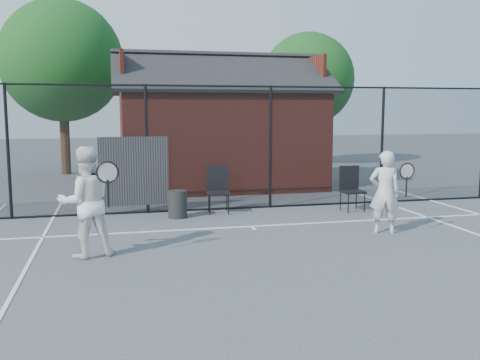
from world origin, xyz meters
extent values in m
plane|color=#43494D|center=(0.00, 0.00, 0.00)|extent=(80.00, 80.00, 0.00)
cube|color=silver|center=(0.00, 3.00, 0.01)|extent=(11.00, 0.06, 0.01)
cube|color=silver|center=(0.00, 2.85, 0.01)|extent=(0.06, 0.30, 0.01)
cylinder|color=black|center=(-5.00, 5.00, 1.50)|extent=(0.07, 0.07, 3.00)
cylinder|color=black|center=(-2.00, 5.00, 1.50)|extent=(0.07, 0.07, 3.00)
cylinder|color=black|center=(1.00, 5.00, 1.50)|extent=(0.07, 0.07, 3.00)
cylinder|color=black|center=(4.00, 5.00, 1.50)|extent=(0.07, 0.07, 3.00)
cylinder|color=black|center=(0.00, 5.00, 2.97)|extent=(22.00, 0.04, 0.04)
cylinder|color=black|center=(0.00, 5.00, 0.03)|extent=(22.00, 0.04, 0.04)
cube|color=black|center=(0.00, 5.00, 1.50)|extent=(22.00, 3.00, 0.01)
cube|color=black|center=(-2.30, 4.98, 1.00)|extent=(1.60, 0.04, 1.60)
cube|color=maroon|center=(0.50, 9.00, 1.50)|extent=(6.00, 4.00, 3.00)
cube|color=black|center=(0.50, 8.00, 3.53)|extent=(6.50, 2.36, 1.32)
cube|color=black|center=(0.50, 10.00, 3.53)|extent=(6.50, 2.36, 1.32)
cube|color=maroon|center=(-2.45, 9.00, 3.53)|extent=(0.10, 2.80, 1.06)
cube|color=maroon|center=(3.45, 9.00, 3.53)|extent=(0.10, 2.80, 1.06)
cylinder|color=#322114|center=(-4.50, 13.50, 1.26)|extent=(0.36, 0.36, 2.52)
sphere|color=#124116|center=(-4.50, 13.50, 4.20)|extent=(4.48, 4.48, 4.48)
cylinder|color=#322114|center=(5.50, 14.50, 1.12)|extent=(0.36, 0.36, 2.23)
sphere|color=#124116|center=(5.50, 14.50, 3.72)|extent=(3.97, 3.97, 3.97)
imported|color=silver|center=(2.39, 1.84, 0.82)|extent=(0.69, 0.57, 1.63)
torus|color=black|center=(2.66, 1.52, 1.26)|extent=(0.32, 0.03, 0.32)
cylinder|color=black|center=(2.66, 1.52, 0.96)|extent=(0.03, 0.03, 0.39)
imported|color=white|center=(-3.22, 1.43, 0.92)|extent=(1.03, 0.89, 1.83)
torus|color=black|center=(-2.86, 1.06, 1.44)|extent=(0.36, 0.03, 0.36)
cylinder|color=black|center=(-2.86, 1.06, 1.10)|extent=(0.03, 0.03, 0.44)
cube|color=black|center=(-0.38, 4.60, 0.54)|extent=(0.58, 0.60, 1.09)
cube|color=black|center=(2.79, 4.10, 0.52)|extent=(0.52, 0.54, 1.05)
cylinder|color=#242424|center=(-1.38, 4.28, 0.31)|extent=(0.52, 0.52, 0.62)
camera|label=1|loc=(-2.76, -7.54, 2.42)|focal=40.00mm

